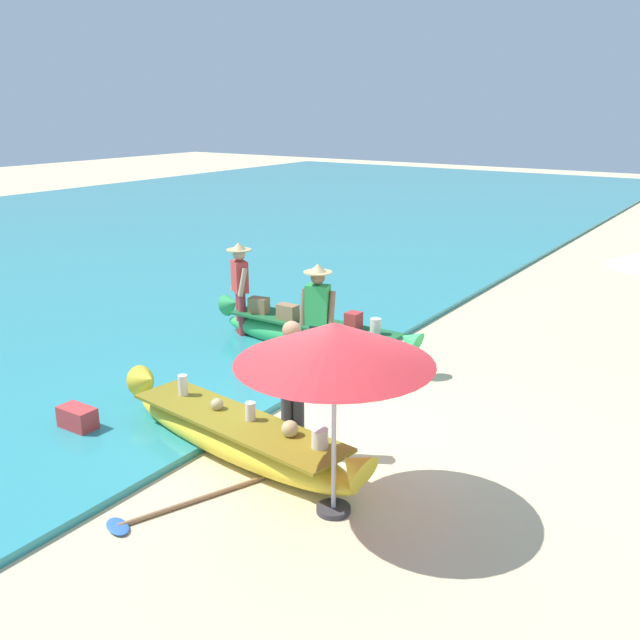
{
  "coord_description": "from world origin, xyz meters",
  "views": [
    {
      "loc": [
        4.25,
        -6.54,
        4.09
      ],
      "look_at": [
        -1.5,
        2.06,
        0.9
      ],
      "focal_mm": 39.6,
      "sensor_mm": 36.0,
      "label": 1
    }
  ],
  "objects_px": {
    "person_vendor_assistant": "(240,284)",
    "patio_umbrella_large": "(334,344)",
    "paddle": "(170,509)",
    "person_tourist_customer": "(292,382)",
    "person_vendor_hatted": "(318,311)",
    "cooler_box": "(78,421)",
    "boat_green_midground": "(313,335)",
    "boat_yellow_foreground": "(238,436)"
  },
  "relations": [
    {
      "from": "boat_green_midground",
      "to": "paddle",
      "type": "height_order",
      "value": "boat_green_midground"
    },
    {
      "from": "person_tourist_customer",
      "to": "patio_umbrella_large",
      "type": "height_order",
      "value": "patio_umbrella_large"
    },
    {
      "from": "person_vendor_assistant",
      "to": "patio_umbrella_large",
      "type": "distance_m",
      "value": 5.91
    },
    {
      "from": "boat_yellow_foreground",
      "to": "person_vendor_hatted",
      "type": "bearing_deg",
      "value": 104.62
    },
    {
      "from": "boat_green_midground",
      "to": "cooler_box",
      "type": "bearing_deg",
      "value": -100.05
    },
    {
      "from": "boat_green_midground",
      "to": "paddle",
      "type": "distance_m",
      "value": 5.12
    },
    {
      "from": "patio_umbrella_large",
      "to": "person_vendor_hatted",
      "type": "bearing_deg",
      "value": 126.27
    },
    {
      "from": "boat_yellow_foreground",
      "to": "person_vendor_hatted",
      "type": "relative_size",
      "value": 2.27
    },
    {
      "from": "boat_yellow_foreground",
      "to": "boat_green_midground",
      "type": "height_order",
      "value": "boat_green_midground"
    },
    {
      "from": "boat_green_midground",
      "to": "paddle",
      "type": "xyz_separation_m",
      "value": [
        1.52,
        -4.88,
        -0.29
      ]
    },
    {
      "from": "paddle",
      "to": "boat_yellow_foreground",
      "type": "bearing_deg",
      "value": 97.94
    },
    {
      "from": "cooler_box",
      "to": "paddle",
      "type": "height_order",
      "value": "cooler_box"
    },
    {
      "from": "patio_umbrella_large",
      "to": "cooler_box",
      "type": "relative_size",
      "value": 4.18
    },
    {
      "from": "boat_yellow_foreground",
      "to": "person_vendor_assistant",
      "type": "distance_m",
      "value": 4.51
    },
    {
      "from": "boat_green_midground",
      "to": "patio_umbrella_large",
      "type": "xyz_separation_m",
      "value": [
        2.95,
        -3.94,
        1.54
      ]
    },
    {
      "from": "paddle",
      "to": "person_tourist_customer",
      "type": "bearing_deg",
      "value": 78.14
    },
    {
      "from": "person_tourist_customer",
      "to": "patio_umbrella_large",
      "type": "relative_size",
      "value": 0.82
    },
    {
      "from": "person_vendor_assistant",
      "to": "patio_umbrella_large",
      "type": "relative_size",
      "value": 0.85
    },
    {
      "from": "boat_yellow_foreground",
      "to": "person_vendor_assistant",
      "type": "relative_size",
      "value": 2.27
    },
    {
      "from": "person_tourist_customer",
      "to": "paddle",
      "type": "xyz_separation_m",
      "value": [
        -0.36,
        -1.71,
        -0.94
      ]
    },
    {
      "from": "cooler_box",
      "to": "paddle",
      "type": "distance_m",
      "value": 2.36
    },
    {
      "from": "patio_umbrella_large",
      "to": "paddle",
      "type": "xyz_separation_m",
      "value": [
        -1.43,
        -0.94,
        -1.83
      ]
    },
    {
      "from": "boat_green_midground",
      "to": "cooler_box",
      "type": "height_order",
      "value": "boat_green_midground"
    },
    {
      "from": "boat_green_midground",
      "to": "cooler_box",
      "type": "distance_m",
      "value": 4.32
    },
    {
      "from": "boat_yellow_foreground",
      "to": "boat_green_midground",
      "type": "distance_m",
      "value": 3.8
    },
    {
      "from": "boat_yellow_foreground",
      "to": "cooler_box",
      "type": "relative_size",
      "value": 8.09
    },
    {
      "from": "boat_green_midground",
      "to": "person_tourist_customer",
      "type": "height_order",
      "value": "person_tourist_customer"
    },
    {
      "from": "boat_green_midground",
      "to": "person_tourist_customer",
      "type": "xyz_separation_m",
      "value": [
        1.88,
        -3.18,
        0.65
      ]
    },
    {
      "from": "boat_yellow_foreground",
      "to": "boat_green_midground",
      "type": "bearing_deg",
      "value": 110.55
    },
    {
      "from": "person_vendor_hatted",
      "to": "patio_umbrella_large",
      "type": "xyz_separation_m",
      "value": [
        2.35,
        -3.2,
        0.84
      ]
    },
    {
      "from": "boat_green_midground",
      "to": "person_tourist_customer",
      "type": "relative_size",
      "value": 2.37
    },
    {
      "from": "person_vendor_hatted",
      "to": "patio_umbrella_large",
      "type": "height_order",
      "value": "patio_umbrella_large"
    },
    {
      "from": "person_vendor_hatted",
      "to": "boat_green_midground",
      "type": "bearing_deg",
      "value": 128.96
    },
    {
      "from": "boat_green_midground",
      "to": "patio_umbrella_large",
      "type": "height_order",
      "value": "patio_umbrella_large"
    },
    {
      "from": "person_vendor_hatted",
      "to": "paddle",
      "type": "bearing_deg",
      "value": -77.47
    },
    {
      "from": "boat_green_midground",
      "to": "person_vendor_assistant",
      "type": "distance_m",
      "value": 1.65
    },
    {
      "from": "boat_green_midground",
      "to": "boat_yellow_foreground",
      "type": "bearing_deg",
      "value": -69.45
    },
    {
      "from": "person_vendor_assistant",
      "to": "cooler_box",
      "type": "xyz_separation_m",
      "value": [
        0.73,
        -4.13,
        -0.84
      ]
    },
    {
      "from": "person_vendor_hatted",
      "to": "person_vendor_assistant",
      "type": "xyz_separation_m",
      "value": [
        -2.08,
        0.62,
        0.01
      ]
    },
    {
      "from": "cooler_box",
      "to": "person_vendor_assistant",
      "type": "bearing_deg",
      "value": 99.72
    },
    {
      "from": "person_tourist_customer",
      "to": "cooler_box",
      "type": "bearing_deg",
      "value": -157.85
    },
    {
      "from": "patio_umbrella_large",
      "to": "cooler_box",
      "type": "bearing_deg",
      "value": -175.25
    }
  ]
}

